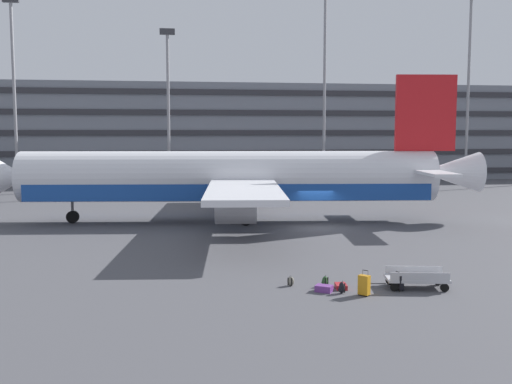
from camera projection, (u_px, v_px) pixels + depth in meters
ground_plane at (318, 227)px, 41.67m from camera, size 600.00×600.00×0.00m
terminal_structure at (237, 133)px, 88.78m from camera, size 155.47×22.13×13.04m
airliner at (234, 179)px, 43.81m from camera, size 36.31×29.35×10.81m
light_mast_left at (14, 79)px, 68.85m from camera, size 1.80×0.50×22.06m
light_mast_center_left at (168, 95)px, 71.61m from camera, size 1.80×0.50×18.86m
light_mast_center_right at (325, 66)px, 74.06m from camera, size 1.80×0.50×26.18m
light_mast_right at (469, 76)px, 76.98m from camera, size 1.80×0.50×24.21m
suitcase_red at (324, 288)px, 24.96m from camera, size 0.83×0.77×0.28m
suitcase_teal at (364, 285)px, 24.33m from camera, size 0.50×0.51×1.05m
suitcase_purple at (399, 282)px, 25.11m from camera, size 0.35×0.47×0.82m
suitcase_navy at (341, 286)px, 25.45m from camera, size 0.54×0.79×0.20m
backpack_laid_flat at (325, 281)px, 25.86m from camera, size 0.38×0.37×0.49m
backpack_black at (342, 288)px, 24.67m from camera, size 0.31×0.35×0.54m
backpack_orange at (291, 281)px, 25.91m from camera, size 0.38×0.35×0.46m
baggage_cart at (417, 278)px, 25.50m from camera, size 3.37×1.78×0.82m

